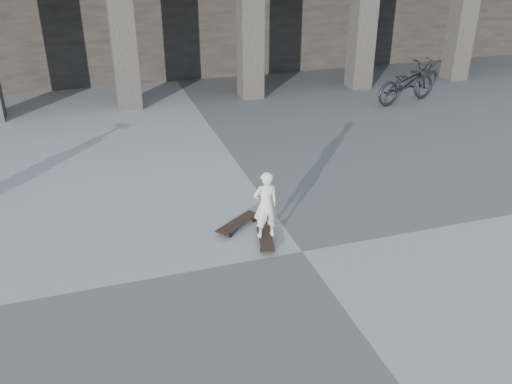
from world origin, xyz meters
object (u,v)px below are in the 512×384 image
object	(u,v)px
skateboard_spare	(238,223)
child	(266,205)
bicycle	(406,83)
longboard	(265,237)

from	to	relation	value
skateboard_spare	child	xyz separation A→B (m)	(0.31, -0.55, 0.58)
bicycle	longboard	bearing A→B (deg)	119.14
longboard	child	size ratio (longest dim) A/B	0.85
longboard	bicycle	distance (m)	8.78
child	bicycle	xyz separation A→B (m)	(6.31, 6.08, -0.10)
longboard	child	world-z (taller)	child
skateboard_spare	bicycle	distance (m)	8.64
skateboard_spare	longboard	bearing A→B (deg)	-95.50
longboard	skateboard_spare	distance (m)	0.63
skateboard_spare	child	bearing A→B (deg)	-95.50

